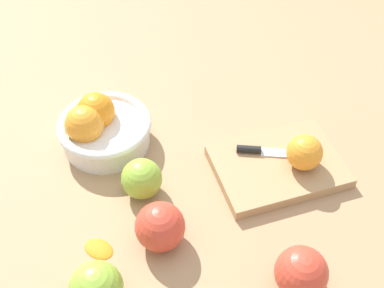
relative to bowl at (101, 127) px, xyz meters
name	(u,v)px	position (x,y,z in m)	size (l,w,h in m)	color
ground_plane	(198,189)	(0.16, -0.15, -0.04)	(2.40, 2.40, 0.00)	tan
bowl	(101,127)	(0.00, 0.00, 0.00)	(0.18, 0.18, 0.10)	white
cutting_board	(278,166)	(0.31, -0.14, -0.03)	(0.23, 0.16, 0.02)	tan
orange_on_board	(304,151)	(0.35, -0.15, 0.01)	(0.07, 0.07, 0.07)	orange
knife	(267,151)	(0.30, -0.11, -0.01)	(0.15, 0.06, 0.01)	silver
apple_mid_left	(142,179)	(0.06, -0.14, 0.00)	(0.07, 0.07, 0.07)	#8EB738
apple_front_left	(96,288)	(-0.04, -0.33, 0.00)	(0.08, 0.08, 0.08)	#8EB738
apple_front_left_2	(160,227)	(0.07, -0.25, 0.00)	(0.08, 0.08, 0.08)	#D6422D
apple_front_right	(301,273)	(0.27, -0.37, 0.00)	(0.08, 0.08, 0.08)	#D6422D
citrus_peel	(99,248)	(-0.03, -0.24, -0.04)	(0.05, 0.04, 0.01)	orange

